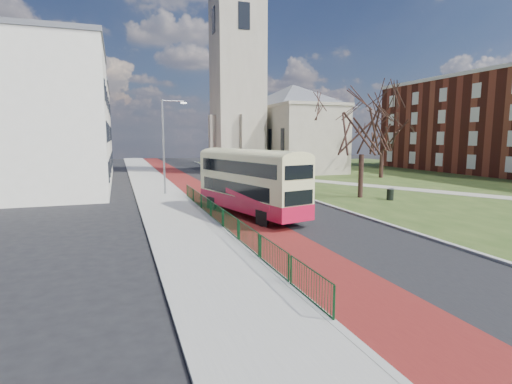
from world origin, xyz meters
name	(u,v)px	position (x,y,z in m)	size (l,w,h in m)	color
ground	(303,242)	(0.00, 0.00, 0.00)	(160.00, 160.00, 0.00)	black
road_carriageway	(226,189)	(1.50, 20.00, 0.01)	(9.00, 120.00, 0.01)	black
bus_lane	(198,190)	(-1.20, 20.00, 0.01)	(3.40, 120.00, 0.01)	#591414
pavement_west	(157,192)	(-5.00, 20.00, 0.06)	(4.00, 120.00, 0.12)	gray
kerb_west	(179,191)	(-3.00, 20.00, 0.07)	(0.25, 120.00, 0.13)	#999993
kerb_east	(264,184)	(6.10, 22.00, 0.07)	(0.25, 80.00, 0.13)	#999993
grass_green	(418,178)	(26.00, 22.00, 0.02)	(40.00, 80.00, 0.04)	#2C4317
footpath	(460,194)	(20.00, 10.00, 0.06)	(2.20, 36.00, 0.03)	#9E998C
pedestrian_railing	(222,218)	(-2.95, 4.00, 0.55)	(0.07, 24.00, 1.12)	#0D391A
gothic_church	(268,79)	(12.56, 38.00, 13.13)	(16.38, 18.00, 40.00)	gray
street_block_near	(45,119)	(-14.00, 22.00, 6.51)	(10.30, 14.30, 13.00)	silver
street_block_far	(67,131)	(-14.00, 38.00, 5.76)	(10.30, 16.30, 11.50)	#B5AC99
streetlamp	(165,142)	(-4.35, 18.00, 4.59)	(2.13, 0.18, 8.00)	gray
bus	(250,180)	(-0.43, 6.85, 2.31)	(4.56, 9.95, 4.06)	#AE102E
winter_tree_near	(363,120)	(10.59, 11.13, 6.35)	(7.08, 7.08, 9.11)	black
winter_tree_far	(383,130)	(22.30, 24.27, 5.84)	(7.16, 7.16, 8.38)	black
litter_bin	(390,194)	(11.99, 9.09, 0.51)	(0.62, 0.62, 0.92)	black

